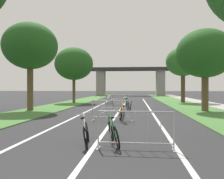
{
  "coord_description": "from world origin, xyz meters",
  "views": [
    {
      "loc": [
        1.18,
        -2.12,
        1.66
      ],
      "look_at": [
        -0.95,
        20.97,
        1.54
      ],
      "focal_mm": 41.39,
      "sensor_mm": 36.0,
      "label": 1
    }
  ],
  "objects_px": {
    "crowd_barrier_fourth": "(122,100)",
    "bicycle_red_4": "(113,101)",
    "bicycle_teal_2": "(128,105)",
    "bicycle_white_7": "(108,101)",
    "bicycle_green_6": "(113,133)",
    "bicycle_yellow_0": "(127,101)",
    "bicycle_black_3": "(131,106)",
    "crowd_barrier_nearest": "(135,131)",
    "tree_right_pine_near": "(183,62)",
    "bicycle_silver_1": "(86,133)",
    "bicycle_orange_5": "(122,115)",
    "tree_right_maple_mid": "(205,54)",
    "tree_left_pine_far": "(74,64)",
    "crowd_barrier_third": "(114,104)",
    "crowd_barrier_second": "(112,111)",
    "tree_left_oak_mid": "(30,46)"
  },
  "relations": [
    {
      "from": "crowd_barrier_fourth",
      "to": "bicycle_red_4",
      "type": "distance_m",
      "value": 1.0
    },
    {
      "from": "bicycle_teal_2",
      "to": "bicycle_white_7",
      "type": "relative_size",
      "value": 1.04
    },
    {
      "from": "bicycle_teal_2",
      "to": "bicycle_green_6",
      "type": "distance_m",
      "value": 12.08
    },
    {
      "from": "bicycle_yellow_0",
      "to": "bicycle_black_3",
      "type": "relative_size",
      "value": 1.06
    },
    {
      "from": "bicycle_teal_2",
      "to": "bicycle_green_6",
      "type": "bearing_deg",
      "value": -86.1
    },
    {
      "from": "bicycle_teal_2",
      "to": "crowd_barrier_nearest",
      "type": "bearing_deg",
      "value": -83.17
    },
    {
      "from": "bicycle_green_6",
      "to": "tree_right_pine_near",
      "type": "bearing_deg",
      "value": 61.1
    },
    {
      "from": "crowd_barrier_nearest",
      "to": "bicycle_silver_1",
      "type": "height_order",
      "value": "crowd_barrier_nearest"
    },
    {
      "from": "bicycle_yellow_0",
      "to": "bicycle_orange_5",
      "type": "relative_size",
      "value": 1.0
    },
    {
      "from": "tree_right_maple_mid",
      "to": "bicycle_green_6",
      "type": "height_order",
      "value": "tree_right_maple_mid"
    },
    {
      "from": "tree_left_pine_far",
      "to": "crowd_barrier_nearest",
      "type": "xyz_separation_m",
      "value": [
        6.93,
        -21.56,
        -3.89
      ]
    },
    {
      "from": "tree_right_pine_near",
      "to": "bicycle_yellow_0",
      "type": "xyz_separation_m",
      "value": [
        -6.11,
        -4.74,
        -4.23
      ]
    },
    {
      "from": "tree_right_maple_mid",
      "to": "bicycle_teal_2",
      "type": "xyz_separation_m",
      "value": [
        -5.49,
        0.85,
        -3.72
      ]
    },
    {
      "from": "bicycle_black_3",
      "to": "bicycle_silver_1",
      "type": "bearing_deg",
      "value": -95.7
    },
    {
      "from": "tree_left_pine_far",
      "to": "bicycle_yellow_0",
      "type": "xyz_separation_m",
      "value": [
        6.14,
        -3.64,
        -4.02
      ]
    },
    {
      "from": "tree_right_maple_mid",
      "to": "bicycle_black_3",
      "type": "xyz_separation_m",
      "value": [
        -5.24,
        0.04,
        -3.76
      ]
    },
    {
      "from": "tree_right_pine_near",
      "to": "bicycle_green_6",
      "type": "xyz_separation_m",
      "value": [
        -5.96,
        -22.13,
        -4.26
      ]
    },
    {
      "from": "crowd_barrier_third",
      "to": "bicycle_silver_1",
      "type": "distance_m",
      "value": 11.74
    },
    {
      "from": "tree_right_pine_near",
      "to": "bicycle_yellow_0",
      "type": "distance_m",
      "value": 8.81
    },
    {
      "from": "crowd_barrier_nearest",
      "to": "crowd_barrier_fourth",
      "type": "relative_size",
      "value": 1.0
    },
    {
      "from": "tree_left_pine_far",
      "to": "crowd_barrier_third",
      "type": "relative_size",
      "value": 2.97
    },
    {
      "from": "crowd_barrier_second",
      "to": "bicycle_white_7",
      "type": "distance_m",
      "value": 12.92
    },
    {
      "from": "tree_right_maple_mid",
      "to": "crowd_barrier_nearest",
      "type": "xyz_separation_m",
      "value": [
        -4.88,
        -11.75,
        -3.58
      ]
    },
    {
      "from": "bicycle_orange_5",
      "to": "bicycle_green_6",
      "type": "bearing_deg",
      "value": -98.88
    },
    {
      "from": "bicycle_silver_1",
      "to": "bicycle_red_4",
      "type": "bearing_deg",
      "value": 84.03
    },
    {
      "from": "crowd_barrier_third",
      "to": "bicycle_red_4",
      "type": "distance_m",
      "value": 5.72
    },
    {
      "from": "bicycle_yellow_0",
      "to": "crowd_barrier_nearest",
      "type": "bearing_deg",
      "value": 99.1
    },
    {
      "from": "crowd_barrier_fourth",
      "to": "bicycle_teal_2",
      "type": "relative_size",
      "value": 1.27
    },
    {
      "from": "crowd_barrier_fourth",
      "to": "tree_right_maple_mid",
      "type": "bearing_deg",
      "value": -46.59
    },
    {
      "from": "tree_left_oak_mid",
      "to": "crowd_barrier_second",
      "type": "height_order",
      "value": "tree_left_oak_mid"
    },
    {
      "from": "bicycle_yellow_0",
      "to": "bicycle_orange_5",
      "type": "distance_m",
      "value": 12.19
    },
    {
      "from": "crowd_barrier_second",
      "to": "bicycle_teal_2",
      "type": "xyz_separation_m",
      "value": [
        0.59,
        6.49,
        -0.14
      ]
    },
    {
      "from": "tree_right_pine_near",
      "to": "bicycle_orange_5",
      "type": "xyz_separation_m",
      "value": [
        -5.98,
        -16.92,
        -4.26
      ]
    },
    {
      "from": "tree_right_pine_near",
      "to": "bicycle_red_4",
      "type": "relative_size",
      "value": 3.79
    },
    {
      "from": "crowd_barrier_third",
      "to": "bicycle_red_4",
      "type": "bearing_deg",
      "value": 96.47
    },
    {
      "from": "bicycle_teal_2",
      "to": "bicycle_white_7",
      "type": "xyz_separation_m",
      "value": [
        -2.16,
        6.33,
        -0.01
      ]
    },
    {
      "from": "crowd_barrier_second",
      "to": "bicycle_red_4",
      "type": "relative_size",
      "value": 1.27
    },
    {
      "from": "crowd_barrier_second",
      "to": "bicycle_orange_5",
      "type": "xyz_separation_m",
      "value": [
        0.52,
        -0.38,
        -0.16
      ]
    },
    {
      "from": "tree_left_pine_far",
      "to": "bicycle_white_7",
      "type": "relative_size",
      "value": 3.92
    },
    {
      "from": "tree_right_pine_near",
      "to": "bicycle_black_3",
      "type": "bearing_deg",
      "value": -117.57
    },
    {
      "from": "bicycle_orange_5",
      "to": "bicycle_teal_2",
      "type": "bearing_deg",
      "value": 80.25
    },
    {
      "from": "tree_left_oak_mid",
      "to": "crowd_barrier_third",
      "type": "xyz_separation_m",
      "value": [
        6.13,
        0.89,
        -4.22
      ]
    },
    {
      "from": "tree_left_pine_far",
      "to": "crowd_barrier_fourth",
      "type": "bearing_deg",
      "value": -29.96
    },
    {
      "from": "tree_left_pine_far",
      "to": "bicycle_teal_2",
      "type": "distance_m",
      "value": 11.68
    },
    {
      "from": "tree_right_maple_mid",
      "to": "bicycle_black_3",
      "type": "distance_m",
      "value": 6.45
    },
    {
      "from": "tree_left_pine_far",
      "to": "crowd_barrier_fourth",
      "type": "distance_m",
      "value": 7.54
    },
    {
      "from": "tree_right_maple_mid",
      "to": "bicycle_black_3",
      "type": "height_order",
      "value": "tree_right_maple_mid"
    },
    {
      "from": "tree_right_pine_near",
      "to": "bicycle_silver_1",
      "type": "bearing_deg",
      "value": -106.96
    },
    {
      "from": "crowd_barrier_third",
      "to": "bicycle_orange_5",
      "type": "xyz_separation_m",
      "value": [
        0.92,
        -6.49,
        -0.16
      ]
    },
    {
      "from": "crowd_barrier_nearest",
      "to": "bicycle_teal_2",
      "type": "relative_size",
      "value": 1.27
    }
  ]
}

